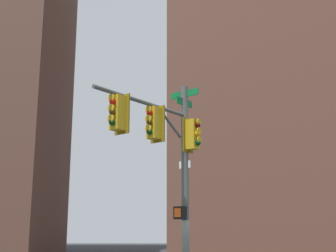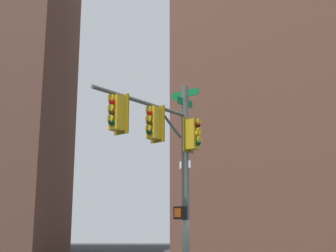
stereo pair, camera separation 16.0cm
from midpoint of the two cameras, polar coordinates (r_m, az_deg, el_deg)
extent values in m
cylinder|color=#4C514C|center=(15.61, 1.78, -7.62)|extent=(0.25, 0.25, 7.00)
cylinder|color=#4C514C|center=(14.47, -3.23, 2.84)|extent=(2.63, 3.38, 0.12)
cylinder|color=#4C514C|center=(15.35, 0.05, 0.17)|extent=(0.70, 0.87, 0.75)
cube|color=#0F6B33|center=(16.24, 1.70, 3.88)|extent=(0.93, 0.72, 0.24)
cube|color=#0F6B33|center=(16.15, 1.70, 2.86)|extent=(0.55, 0.70, 0.24)
cube|color=white|center=(15.71, 1.75, -4.66)|extent=(0.38, 0.30, 0.24)
cube|color=gold|center=(14.68, -2.02, 0.34)|extent=(0.48, 0.48, 1.00)
cube|color=#775E0F|center=(14.82, -1.54, 0.21)|extent=(0.46, 0.36, 1.16)
sphere|color=red|center=(14.60, -2.53, 1.63)|extent=(0.20, 0.20, 0.20)
cylinder|color=gold|center=(14.58, -2.69, 2.02)|extent=(0.21, 0.17, 0.23)
sphere|color=#4C330A|center=(14.53, -2.54, 0.49)|extent=(0.20, 0.20, 0.20)
cylinder|color=gold|center=(14.50, -2.70, 0.88)|extent=(0.21, 0.17, 0.23)
sphere|color=#0A3819|center=(14.46, -2.55, -0.67)|extent=(0.20, 0.20, 0.20)
cylinder|color=gold|center=(14.43, -2.72, -0.28)|extent=(0.21, 0.17, 0.23)
cube|color=gold|center=(13.54, -6.42, 1.56)|extent=(0.48, 0.48, 1.00)
cube|color=#775E0F|center=(13.67, -5.86, 1.40)|extent=(0.46, 0.36, 1.16)
sphere|color=red|center=(13.48, -7.00, 2.96)|extent=(0.20, 0.20, 0.20)
cylinder|color=gold|center=(13.46, -7.19, 3.39)|extent=(0.21, 0.17, 0.23)
sphere|color=#4C330A|center=(13.40, -7.03, 1.73)|extent=(0.20, 0.20, 0.20)
cylinder|color=gold|center=(13.38, -7.22, 2.15)|extent=(0.21, 0.17, 0.23)
sphere|color=#0A3819|center=(13.33, -7.07, 0.48)|extent=(0.20, 0.20, 0.20)
cylinder|color=gold|center=(13.30, -7.26, 0.91)|extent=(0.21, 0.17, 0.23)
cube|color=gold|center=(15.69, 2.68, -1.04)|extent=(0.48, 0.48, 1.00)
cube|color=#775E0F|center=(15.80, 2.12, -1.13)|extent=(0.36, 0.46, 1.16)
sphere|color=#470A07|center=(15.64, 3.28, 0.13)|extent=(0.20, 0.20, 0.20)
cylinder|color=gold|center=(15.62, 3.47, 0.49)|extent=(0.17, 0.21, 0.23)
sphere|color=#F29E0C|center=(15.57, 3.29, -0.94)|extent=(0.20, 0.20, 0.20)
cylinder|color=gold|center=(15.55, 3.48, -0.59)|extent=(0.17, 0.21, 0.23)
sphere|color=#0A3819|center=(15.51, 3.31, -2.03)|extent=(0.20, 0.20, 0.20)
cylinder|color=gold|center=(15.49, 3.50, -1.67)|extent=(0.17, 0.21, 0.23)
cube|color=black|center=(15.34, 1.17, -10.40)|extent=(0.44, 0.42, 0.40)
cube|color=#EA5914|center=(15.23, 0.86, -10.39)|extent=(0.21, 0.17, 0.28)
cube|color=brown|center=(52.14, 11.80, 6.35)|extent=(21.23, 21.20, 38.04)
camera|label=1|loc=(0.08, -90.30, 0.07)|focal=50.67mm
camera|label=2|loc=(0.08, 89.70, -0.07)|focal=50.67mm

